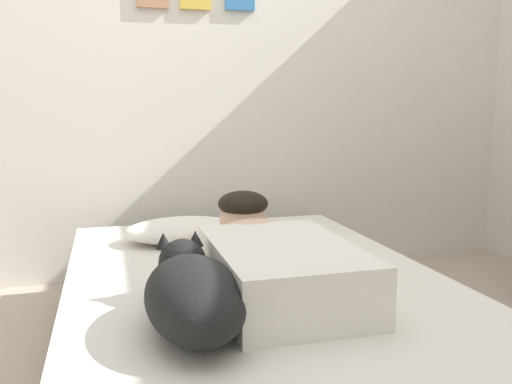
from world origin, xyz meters
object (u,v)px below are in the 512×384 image
bed (251,318)px  person_lying (270,255)px  coffee_cup (259,238)px  cell_phone (228,261)px  pillow (183,230)px  dog (193,292)px

bed → person_lying: size_ratio=2.07×
coffee_cup → cell_phone: 0.27m
cell_phone → coffee_cup: bearing=47.7°
cell_phone → bed: bearing=-71.0°
bed → pillow: size_ratio=3.67×
bed → cell_phone: cell_phone is taller
bed → cell_phone: (-0.05, 0.15, 0.18)m
coffee_cup → cell_phone: size_ratio=0.89×
person_lying → pillow: bearing=106.5°
pillow → dog: bearing=-96.3°
pillow → person_lying: person_lying is taller
pillow → cell_phone: 0.39m
person_lying → dog: person_lying is taller
bed → dog: size_ratio=3.32×
bed → cell_phone: size_ratio=13.63×
bed → person_lying: (0.02, -0.16, 0.28)m
person_lying → dog: (-0.30, -0.28, -0.00)m
bed → dog: bearing=-122.4°
bed → coffee_cup: coffee_cup is taller
coffee_cup → dog: bearing=-117.4°
bed → person_lying: bearing=-82.2°
dog → person_lying: bearing=43.1°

